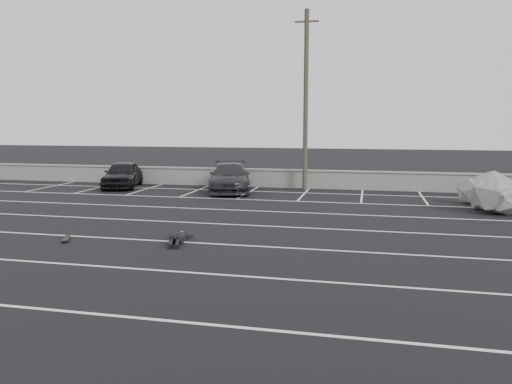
% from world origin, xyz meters
% --- Properties ---
extents(ground, '(120.00, 120.00, 0.00)m').
position_xyz_m(ground, '(0.00, 0.00, 0.00)').
color(ground, black).
rests_on(ground, ground).
extents(seawall, '(50.00, 0.45, 1.06)m').
position_xyz_m(seawall, '(0.00, 14.00, 0.55)').
color(seawall, gray).
rests_on(seawall, ground).
extents(stall_lines, '(36.00, 20.05, 0.01)m').
position_xyz_m(stall_lines, '(-0.08, 4.41, 0.00)').
color(stall_lines, silver).
rests_on(stall_lines, ground).
extents(car_left, '(2.95, 4.81, 1.53)m').
position_xyz_m(car_left, '(-9.66, 12.00, 0.76)').
color(car_left, black).
rests_on(car_left, ground).
extents(car_right, '(3.43, 5.64, 1.53)m').
position_xyz_m(car_right, '(-3.11, 11.71, 0.76)').
color(car_right, '#252329').
rests_on(car_right, ground).
extents(utility_pole, '(1.30, 0.26, 9.77)m').
position_xyz_m(utility_pole, '(0.82, 13.20, 4.95)').
color(utility_pole, '#4C4238').
rests_on(utility_pole, ground).
extents(trash_bin, '(0.63, 0.63, 0.87)m').
position_xyz_m(trash_bin, '(10.10, 13.48, 0.44)').
color(trash_bin, '#27272A').
rests_on(trash_bin, ground).
extents(person, '(1.63, 2.42, 0.42)m').
position_xyz_m(person, '(-1.52, 0.18, 0.21)').
color(person, black).
rests_on(person, ground).
extents(skateboard, '(0.44, 0.68, 0.08)m').
position_xyz_m(skateboard, '(-5.02, -0.67, 0.06)').
color(skateboard, black).
rests_on(skateboard, ground).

